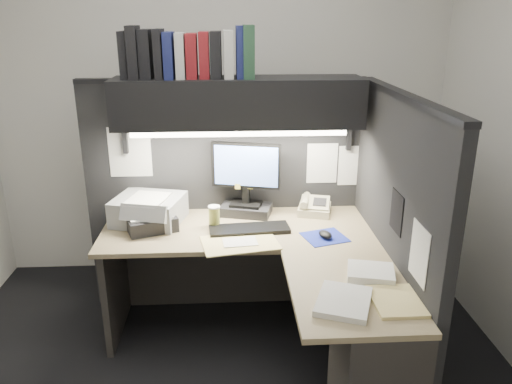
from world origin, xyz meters
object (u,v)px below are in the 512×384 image
monitor (246,187)px  printer (149,210)px  overhead_shelf (238,102)px  coffee_cup (214,217)px  desk (298,314)px  telephone (315,207)px  notebook_stack (151,222)px  keyboard (249,229)px

monitor → printer: (-0.64, -0.09, -0.11)m
overhead_shelf → coffee_cup: 0.74m
coffee_cup → printer: (-0.43, 0.12, 0.02)m
desk → overhead_shelf: 1.33m
telephone → coffee_cup: size_ratio=1.68×
notebook_stack → coffee_cup: bearing=0.7°
monitor → telephone: monitor is taller
coffee_cup → notebook_stack: 0.40m
overhead_shelf → telephone: size_ratio=6.97×
keyboard → coffee_cup: bearing=155.8°
monitor → printer: bearing=-157.2°
desk → monitor: 0.96m
overhead_shelf → coffee_cup: (-0.17, -0.17, -0.70)m
monitor → keyboard: monitor is taller
printer → keyboard: bearing=-2.0°
desk → notebook_stack: (-0.87, 0.57, 0.33)m
desk → printer: size_ratio=4.04×
telephone → keyboard: bearing=-134.3°
keyboard → telephone: telephone is taller
telephone → coffee_cup: 0.71m
printer → desk: bearing=-23.5°
notebook_stack → telephone: bearing=10.9°
telephone → printer: (-1.11, -0.09, 0.04)m
desk → monitor: size_ratio=3.41×
monitor → notebook_stack: 0.66m
telephone → desk: bearing=-90.7°
desk → telephone: size_ratio=7.64×
overhead_shelf → coffee_cup: overhead_shelf is taller
keyboard → notebook_stack: notebook_stack is taller
keyboard → desk: bearing=-69.3°
desk → telephone: bearing=74.7°
desk → keyboard: size_ratio=3.39×
printer → overhead_shelf: bearing=19.9°
telephone → printer: size_ratio=0.53×
monitor → coffee_cup: 0.32m
coffee_cup → printer: 0.44m
desk → notebook_stack: 1.09m
desk → monitor: monitor is taller
printer → notebook_stack: bearing=-62.6°
keyboard → notebook_stack: bearing=168.2°
overhead_shelf → keyboard: size_ratio=3.09×
keyboard → printer: printer is taller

